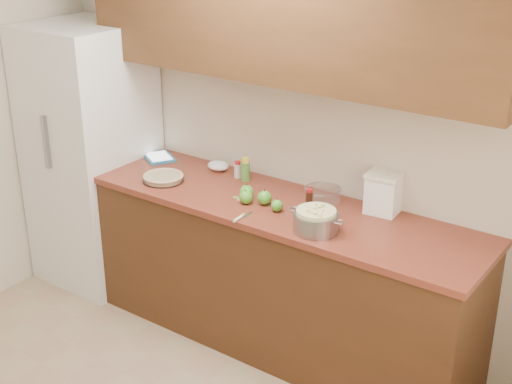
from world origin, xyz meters
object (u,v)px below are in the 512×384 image
Objects in this scene: pie at (163,178)px; flour_canister at (384,192)px; colander at (316,221)px; tablet at (159,157)px.

flour_canister is at bearing 15.97° from pie.
flour_canister reaches higher than pie.
colander is at bearing -112.29° from flour_canister.
colander is 1.15× the size of tablet.
tablet is at bearing 166.73° from colander.
pie reaches higher than tablet.
tablet is (-0.30, 0.28, -0.01)m from pie.
pie is 1.37m from flour_canister.
flour_canister is 0.81× the size of tablet.
pie is 0.41m from tablet.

